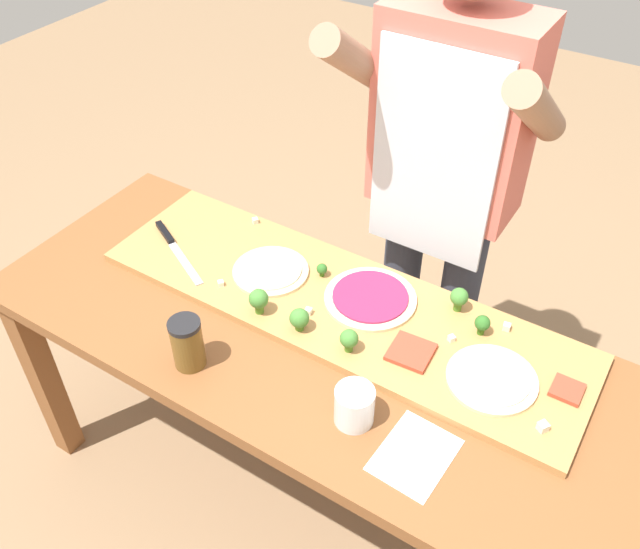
{
  "coord_description": "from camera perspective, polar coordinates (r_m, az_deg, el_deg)",
  "views": [
    {
      "loc": [
        0.6,
        -1.01,
        2.03
      ],
      "look_at": [
        -0.12,
        0.15,
        0.83
      ],
      "focal_mm": 38.1,
      "sensor_mm": 36.0,
      "label": 1
    }
  ],
  "objects": [
    {
      "name": "ground_plane",
      "position": [
        2.34,
        0.67,
        -18.59
      ],
      "size": [
        8.0,
        8.0,
        0.0
      ],
      "primitive_type": "plane",
      "color": "#896B4C"
    },
    {
      "name": "prep_table",
      "position": [
        1.81,
        0.84,
        -8.07
      ],
      "size": [
        1.9,
        0.7,
        0.76
      ],
      "color": "brown",
      "rests_on": "ground"
    },
    {
      "name": "cutting_board",
      "position": [
        1.82,
        1.56,
        -2.49
      ],
      "size": [
        1.35,
        0.39,
        0.02
      ],
      "primitive_type": "cube",
      "color": "#B27F47",
      "rests_on": "prep_table"
    },
    {
      "name": "chefs_knife",
      "position": [
        2.04,
        -12.31,
        2.56
      ],
      "size": [
        0.29,
        0.16,
        0.02
      ],
      "color": "#B7BABF",
      "rests_on": "cutting_board"
    },
    {
      "name": "pizza_whole_beet_magenta",
      "position": [
        1.82,
        4.25,
        -1.97
      ],
      "size": [
        0.25,
        0.25,
        0.02
      ],
      "color": "beige",
      "rests_on": "cutting_board"
    },
    {
      "name": "pizza_whole_cheese_artichoke",
      "position": [
        1.9,
        -4.17,
        0.33
      ],
      "size": [
        0.21,
        0.21,
        0.02
      ],
      "color": "beige",
      "rests_on": "cutting_board"
    },
    {
      "name": "pizza_whole_white_garlic",
      "position": [
        1.67,
        14.25,
        -8.47
      ],
      "size": [
        0.22,
        0.22,
        0.02
      ],
      "color": "beige",
      "rests_on": "cutting_board"
    },
    {
      "name": "pizza_slice_far_right",
      "position": [
        1.69,
        7.64,
        -6.46
      ],
      "size": [
        0.11,
        0.11,
        0.01
      ],
      "primitive_type": "cube",
      "rotation": [
        0.0,
        0.0,
        0.07
      ],
      "color": "#BC3D28",
      "rests_on": "cutting_board"
    },
    {
      "name": "pizza_slice_near_right",
      "position": [
        1.7,
        20.04,
        -9.09
      ],
      "size": [
        0.07,
        0.07,
        0.01
      ],
      "primitive_type": "cube",
      "rotation": [
        0.0,
        0.0,
        0.01
      ],
      "color": "#BC3D28",
      "rests_on": "cutting_board"
    },
    {
      "name": "broccoli_floret_front_mid",
      "position": [
        1.75,
        13.48,
        -4.03
      ],
      "size": [
        0.04,
        0.04,
        0.06
      ],
      "color": "#366618",
      "rests_on": "cutting_board"
    },
    {
      "name": "broccoli_floret_back_left",
      "position": [
        1.66,
        2.46,
        -5.45
      ],
      "size": [
        0.05,
        0.05,
        0.06
      ],
      "color": "#487A23",
      "rests_on": "cutting_board"
    },
    {
      "name": "broccoli_floret_center_right",
      "position": [
        1.87,
        0.16,
        0.45
      ],
      "size": [
        0.03,
        0.03,
        0.04
      ],
      "color": "#366618",
      "rests_on": "cutting_board"
    },
    {
      "name": "broccoli_floret_back_mid",
      "position": [
        1.71,
        -1.75,
        -3.73
      ],
      "size": [
        0.05,
        0.05,
        0.06
      ],
      "color": "#487A23",
      "rests_on": "cutting_board"
    },
    {
      "name": "broccoli_floret_front_right",
      "position": [
        1.8,
        11.6,
        -1.92
      ],
      "size": [
        0.05,
        0.05,
        0.07
      ],
      "color": "#487A23",
      "rests_on": "cutting_board"
    },
    {
      "name": "broccoli_floret_center_left",
      "position": [
        1.76,
        -5.17,
        -2.12
      ],
      "size": [
        0.05,
        0.05,
        0.07
      ],
      "color": "#487A23",
      "rests_on": "cutting_board"
    },
    {
      "name": "cheese_crumble_a",
      "position": [
        1.61,
        18.22,
        -12.04
      ],
      "size": [
        0.03,
        0.03,
        0.02
      ],
      "primitive_type": "cube",
      "rotation": [
        0.0,
        0.0,
        1.01
      ],
      "color": "silver",
      "rests_on": "cutting_board"
    },
    {
      "name": "cheese_crumble_b",
      "position": [
        2.08,
        -5.46,
        4.53
      ],
      "size": [
        0.02,
        0.02,
        0.02
      ],
      "primitive_type": "cube",
      "rotation": [
        0.0,
        0.0,
        0.95
      ],
      "color": "silver",
      "rests_on": "cutting_board"
    },
    {
      "name": "cheese_crumble_c",
      "position": [
        1.87,
        -8.33,
        -0.74
      ],
      "size": [
        0.02,
        0.02,
        0.02
      ],
      "primitive_type": "cube",
      "rotation": [
        0.0,
        0.0,
        0.84
      ],
      "color": "white",
      "rests_on": "cutting_board"
    },
    {
      "name": "cheese_crumble_d",
      "position": [
        1.8,
        15.41,
        -4.26
      ],
      "size": [
        0.02,
        0.02,
        0.02
      ],
      "primitive_type": "cube",
      "rotation": [
        0.0,
        0.0,
        0.17
      ],
      "color": "silver",
      "rests_on": "cutting_board"
    },
    {
      "name": "cheese_crumble_e",
      "position": [
        1.74,
        10.99,
        -5.29
      ],
      "size": [
        0.02,
        0.02,
        0.02
      ],
      "primitive_type": "cube",
      "rotation": [
        0.0,
        0.0,
        1.02
      ],
      "color": "white",
      "rests_on": "cutting_board"
    },
    {
      "name": "cheese_crumble_f",
      "position": [
        1.77,
        -0.98,
        -3.09
      ],
      "size": [
        0.02,
        0.02,
        0.02
      ],
      "primitive_type": "cube",
      "rotation": [
        0.0,
        0.0,
        0.15
      ],
      "color": "silver",
      "rests_on": "cutting_board"
    },
    {
      "name": "flour_cup",
      "position": [
        1.55,
        2.9,
        -11.08
      ],
      "size": [
        0.09,
        0.09,
        0.1
      ],
      "color": "white",
      "rests_on": "prep_table"
    },
    {
      "name": "sauce_jar",
      "position": [
        1.67,
        -11.08,
        -5.69
      ],
      "size": [
        0.08,
        0.08,
        0.14
      ],
      "color": "brown",
      "rests_on": "prep_table"
    },
    {
      "name": "recipe_note",
      "position": [
        1.54,
        7.96,
        -14.78
      ],
      "size": [
        0.16,
        0.2,
        0.0
      ],
      "primitive_type": "cube",
      "rotation": [
        0.0,
        0.0,
        -0.05
      ],
      "color": "white",
      "rests_on": "prep_table"
    },
    {
      "name": "cook_center",
      "position": [
        1.93,
        10.41,
        8.34
      ],
      "size": [
        0.54,
        0.39,
        1.67
      ],
      "color": "#333847",
      "rests_on": "ground"
    }
  ]
}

